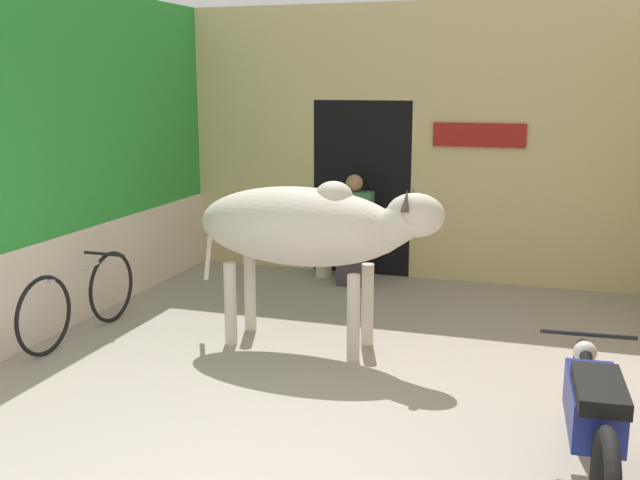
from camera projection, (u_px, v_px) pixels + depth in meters
name	position (u px, v px, depth m)	size (l,w,h in m)	color
wall_left_shopfront	(62.00, 164.00, 7.10)	(0.25, 5.34, 3.21)	green
wall_back_with_doorway	(398.00, 158.00, 9.07)	(5.55, 0.93, 3.21)	#D1BC84
cow	(308.00, 228.00, 6.50)	(2.25, 0.82, 1.49)	beige
motorcycle_near	(593.00, 416.00, 4.28)	(0.58, 1.99, 0.78)	black
bicycle	(80.00, 299.00, 6.87)	(0.44, 1.68, 0.72)	black
shopkeeper_seated	(353.00, 227.00, 8.64)	(0.43, 0.33, 1.28)	#3D3842
plastic_stool	(324.00, 256.00, 9.06)	(0.29, 0.29, 0.48)	beige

